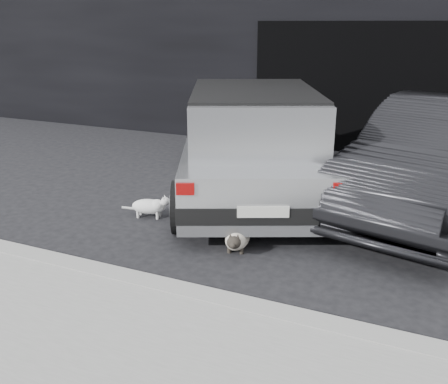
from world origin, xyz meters
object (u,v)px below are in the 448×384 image
at_px(silver_hatchback, 252,138).
at_px(cat_siamese, 237,238).
at_px(second_car, 439,157).
at_px(cat_white, 151,206).

distance_m(silver_hatchback, cat_siamese, 2.16).
relative_size(second_car, cat_white, 6.93).
xyz_separation_m(silver_hatchback, second_car, (2.63, 0.46, -0.12)).
relative_size(silver_hatchback, cat_siamese, 5.84).
xyz_separation_m(second_car, cat_white, (-3.55, -1.93, -0.62)).
xyz_separation_m(silver_hatchback, cat_white, (-0.93, -1.47, -0.74)).
bearing_deg(cat_siamese, cat_white, -31.57).
xyz_separation_m(second_car, cat_siamese, (-2.06, -2.40, -0.65)).
relative_size(silver_hatchback, cat_white, 7.15).
relative_size(silver_hatchback, second_car, 1.03).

